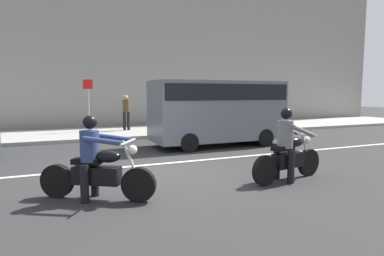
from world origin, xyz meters
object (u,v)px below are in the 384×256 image
object	(u,v)px
motorcycle_with_rider_gray	(288,151)
parked_van_slate_gray	(217,109)
motorcycle_with_rider_denim_blue	(96,165)
pedestrian_bystander	(126,110)
street_sign_post	(88,100)

from	to	relation	value
motorcycle_with_rider_gray	parked_van_slate_gray	distance (m)	5.04
motorcycle_with_rider_denim_blue	pedestrian_bystander	world-z (taller)	pedestrian_bystander
motorcycle_with_rider_denim_blue	pedestrian_bystander	size ratio (longest dim) A/B	1.13
motorcycle_with_rider_gray	parked_van_slate_gray	world-z (taller)	parked_van_slate_gray
street_sign_post	motorcycle_with_rider_denim_blue	bearing A→B (deg)	-94.65
motorcycle_with_rider_denim_blue	parked_van_slate_gray	bearing A→B (deg)	43.39
motorcycle_with_rider_denim_blue	pedestrian_bystander	distance (m)	10.07
parked_van_slate_gray	street_sign_post	size ratio (longest dim) A/B	1.97
motorcycle_with_rider_gray	street_sign_post	xyz separation A→B (m)	(-3.26, 10.26, 0.98)
parked_van_slate_gray	pedestrian_bystander	world-z (taller)	parked_van_slate_gray
motorcycle_with_rider_gray	street_sign_post	bearing A→B (deg)	107.65
motorcycle_with_rider_denim_blue	parked_van_slate_gray	distance (m)	6.76
parked_van_slate_gray	street_sign_post	world-z (taller)	street_sign_post
parked_van_slate_gray	pedestrian_bystander	distance (m)	5.63
motorcycle_with_rider_denim_blue	motorcycle_with_rider_gray	bearing A→B (deg)	-4.29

